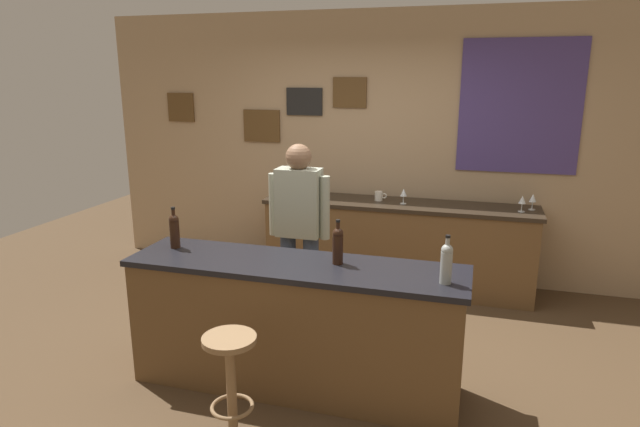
{
  "coord_description": "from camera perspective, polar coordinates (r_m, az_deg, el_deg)",
  "views": [
    {
      "loc": [
        1.14,
        -3.67,
        2.16
      ],
      "look_at": [
        -0.07,
        0.45,
        1.05
      ],
      "focal_mm": 30.45,
      "sensor_mm": 36.0,
      "label": 1
    }
  ],
  "objects": [
    {
      "name": "side_counter",
      "position": [
        5.63,
        8.09,
        -3.32
      ],
      "size": [
        2.74,
        0.56,
        0.9
      ],
      "color": "brown",
      "rests_on": "ground_plane"
    },
    {
      "name": "coffee_mug",
      "position": [
        5.58,
        6.22,
        1.85
      ],
      "size": [
        0.12,
        0.08,
        0.09
      ],
      "color": "silver",
      "rests_on": "side_counter"
    },
    {
      "name": "wine_glass_b",
      "position": [
        5.42,
        20.49,
        1.31
      ],
      "size": [
        0.07,
        0.07,
        0.16
      ],
      "color": "silver",
      "rests_on": "side_counter"
    },
    {
      "name": "wine_bottle_c",
      "position": [
        3.37,
        13.15,
        -4.99
      ],
      "size": [
        0.07,
        0.07,
        0.31
      ],
      "color": "#999E99",
      "rests_on": "bar_counter"
    },
    {
      "name": "bar_stool",
      "position": [
        3.37,
        -9.38,
        -15.99
      ],
      "size": [
        0.32,
        0.32,
        0.68
      ],
      "color": "olive",
      "rests_on": "ground_plane"
    },
    {
      "name": "wine_glass_c",
      "position": [
        5.53,
        21.47,
        1.47
      ],
      "size": [
        0.07,
        0.07,
        0.16
      ],
      "color": "silver",
      "rests_on": "side_counter"
    },
    {
      "name": "wine_glass_a",
      "position": [
        5.45,
        8.78,
        2.15
      ],
      "size": [
        0.07,
        0.07,
        0.16
      ],
      "color": "silver",
      "rests_on": "side_counter"
    },
    {
      "name": "ground_plane",
      "position": [
        4.4,
        -0.78,
        -14.86
      ],
      "size": [
        10.0,
        10.0,
        0.0
      ],
      "primitive_type": "plane",
      "color": "#4C3823"
    },
    {
      "name": "wine_bottle_b",
      "position": [
        3.62,
        1.89,
        -3.26
      ],
      "size": [
        0.07,
        0.07,
        0.31
      ],
      "color": "black",
      "rests_on": "bar_counter"
    },
    {
      "name": "wine_bottle_a",
      "position": [
        4.09,
        -15.05,
        -1.66
      ],
      "size": [
        0.07,
        0.07,
        0.31
      ],
      "color": "black",
      "rests_on": "bar_counter"
    },
    {
      "name": "bar_counter",
      "position": [
        3.85,
        -2.6,
        -11.65
      ],
      "size": [
        2.32,
        0.6,
        0.92
      ],
      "color": "brown",
      "rests_on": "ground_plane"
    },
    {
      "name": "bartender",
      "position": [
        4.48,
        -2.2,
        -1.37
      ],
      "size": [
        0.52,
        0.21,
        1.62
      ],
      "color": "#384766",
      "rests_on": "ground_plane"
    },
    {
      "name": "back_wall",
      "position": [
        5.85,
        5.37,
        7.12
      ],
      "size": [
        6.0,
        0.09,
        2.8
      ],
      "color": "tan",
      "rests_on": "ground_plane"
    }
  ]
}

